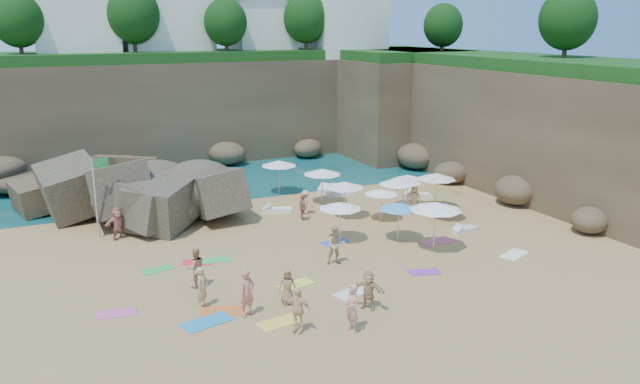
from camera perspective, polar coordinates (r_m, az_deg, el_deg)
name	(u,v)px	position (r m, az deg, el deg)	size (l,w,h in m)	color
ground	(309,249)	(31.31, -1.00, -5.24)	(120.00, 120.00, 0.00)	tan
seawater	(177,146)	(59.08, -12.96, 4.10)	(120.00, 120.00, 0.00)	#0C4751
cliff_back	(211,108)	(54.11, -9.98, 7.56)	(44.00, 8.00, 8.00)	brown
cliff_right	(504,123)	(47.07, 16.50, 6.07)	(8.00, 30.00, 8.00)	brown
cliff_corner	(393,105)	(55.47, 6.71, 7.86)	(10.00, 12.00, 8.00)	brown
rock_promontory	(56,196)	(44.21, -23.00, -0.38)	(12.00, 7.00, 2.00)	brown
clifftop_buildings	(215,20)	(54.69, -9.55, 15.27)	(28.48, 9.48, 7.00)	white
clifftop_trees	(261,19)	(49.27, -5.39, 15.47)	(35.60, 23.82, 4.40)	#11380F
rock_outcrop	(142,217)	(37.82, -15.93, -2.22)	(8.72, 6.54, 3.49)	brown
flag_pole	(97,186)	(34.24, -19.70, 0.48)	(0.84, 0.18, 4.33)	silver
parasol_0	(322,172)	(38.63, 0.20, 1.88)	(2.36, 2.36, 2.23)	silver
parasol_1	(279,163)	(41.07, -3.79, 2.65)	(2.36, 2.36, 2.23)	silver
parasol_2	(397,182)	(37.01, 7.07, 0.95)	(2.20, 2.20, 2.08)	silver
parasol_3	(436,176)	(38.08, 10.59, 1.43)	(2.36, 2.36, 2.23)	silver
parasol_4	(404,180)	(37.33, 7.68, 1.12)	(2.25, 2.25, 2.13)	silver
parasol_5	(345,185)	(35.80, 2.28, 0.67)	(2.27, 2.27, 2.15)	silver
parasol_6	(446,191)	(36.10, 11.47, 0.07)	(1.97, 1.97, 1.86)	silver
parasol_7	(381,192)	(35.47, 5.64, 0.04)	(1.97, 1.97, 1.87)	silver
parasol_8	(408,178)	(38.43, 8.07, 1.32)	(2.10, 2.10, 1.99)	silver
parasol_9	(340,206)	(31.84, 1.85, -1.25)	(2.22, 2.22, 2.09)	silver
parasol_10	(399,206)	(32.22, 7.23, -1.28)	(2.15, 2.15, 2.03)	silver
parasol_11	(436,206)	(31.01, 10.54, -1.28)	(2.62, 2.62, 2.47)	silver
lounger_0	(329,189)	(41.97, 0.86, 0.30)	(2.06, 0.69, 0.32)	silver
lounger_1	(419,196)	(40.85, 9.02, -0.32)	(1.91, 0.64, 0.30)	white
lounger_2	(341,194)	(40.79, 1.90, -0.18)	(1.82, 0.61, 0.28)	silver
lounger_3	(277,210)	(37.31, -3.94, -1.67)	(1.76, 0.59, 0.27)	white
lounger_4	(414,207)	(38.17, 8.61, -1.40)	(1.99, 0.66, 0.31)	white
lounger_5	(465,230)	(34.65, 13.08, -3.40)	(1.56, 0.52, 0.24)	silver
towel_0	(207,322)	(24.39, -10.30, -11.61)	(1.86, 0.93, 0.03)	#2284B8
towel_1	(116,313)	(25.91, -18.14, -10.50)	(1.52, 0.76, 0.03)	#DC559A
towel_2	(222,311)	(25.14, -8.93, -10.70)	(1.66, 0.83, 0.03)	orange
towel_3	(157,270)	(29.71, -14.65, -6.88)	(1.48, 0.74, 0.03)	green
towel_4	(279,322)	(24.04, -3.74, -11.80)	(1.64, 0.82, 0.03)	yellow
towel_5	(353,292)	(26.47, 3.02, -9.15)	(1.67, 0.83, 0.03)	white
towel_6	(424,272)	(28.86, 9.53, -7.24)	(1.45, 0.72, 0.03)	purple
towel_7	(198,262)	(30.15, -11.10, -6.32)	(1.47, 0.73, 0.03)	#EA293D
towel_8	(334,242)	(32.25, 1.32, -4.60)	(1.45, 0.72, 0.03)	blue
towel_9	(437,242)	(32.88, 10.66, -4.47)	(1.77, 0.88, 0.03)	#E05770
towel_11	(213,260)	(30.28, -9.74, -6.16)	(1.60, 0.80, 0.03)	green
towel_12	(296,284)	(27.23, -2.20, -8.43)	(1.56, 0.78, 0.03)	#E9F440
towel_13	(514,254)	(32.00, 17.32, -5.47)	(1.61, 0.81, 0.03)	white
person_stand_0	(202,287)	(25.29, -10.71, -8.54)	(0.62, 0.41, 1.70)	tan
person_stand_1	(196,268)	(27.17, -11.30, -6.81)	(0.85, 0.66, 1.75)	tan
person_stand_2	(305,202)	(36.79, -1.34, -0.93)	(0.94, 0.39, 1.45)	#E79783
person_stand_3	(303,208)	(35.62, -1.59, -1.44)	(0.87, 0.36, 1.49)	#A66953
person_stand_4	(414,199)	(37.31, 8.58, -0.63)	(0.86, 0.47, 1.76)	tan
person_stand_5	(118,223)	(34.18, -18.03, -2.72)	(1.59, 0.46, 1.72)	tan
person_stand_6	(352,308)	(22.99, 2.95, -10.58)	(0.67, 0.44, 1.85)	tan
person_lie_1	(298,326)	(23.29, -2.06, -12.18)	(0.99, 1.69, 0.41)	#FACB8E
person_lie_2	(288,299)	(25.41, -2.98, -9.79)	(0.71, 1.46, 0.39)	#97704B
person_lie_3	(368,304)	(25.06, 4.42, -10.15)	(1.43, 1.54, 0.41)	tan
person_lie_4	(248,310)	(24.59, -6.62, -10.70)	(0.67, 1.82, 0.44)	#C27161
person_lie_5	(336,257)	(29.30, 1.47, -5.98)	(0.89, 1.83, 0.69)	tan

